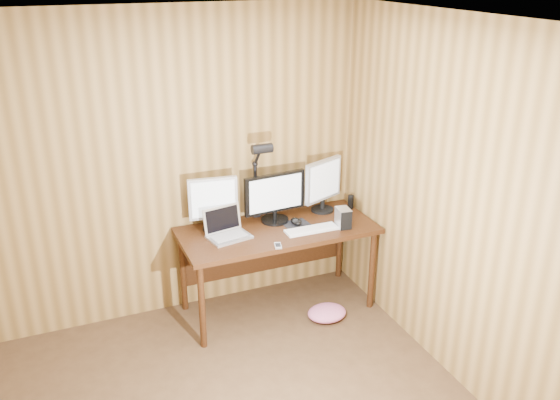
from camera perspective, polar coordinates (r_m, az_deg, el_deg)
room_shell at (r=2.97m, az=-4.89°, el=-9.18°), size 4.00×4.00×4.00m
desk at (r=4.95m, az=-0.55°, el=-3.71°), size 1.60×0.70×0.75m
monitor_center at (r=4.89m, az=-0.51°, el=0.29°), size 0.54×0.23×0.42m
monitor_left at (r=4.75m, az=-6.45°, el=-0.22°), size 0.40×0.19×0.45m
monitor_right at (r=5.09m, az=4.18°, el=1.57°), size 0.40×0.20×0.46m
laptop at (r=4.71m, az=-5.20°, el=-2.82°), size 0.36×0.30×0.23m
keyboard at (r=4.80m, az=3.05°, el=-2.85°), size 0.44×0.14×0.02m
mousepad at (r=4.91m, az=1.56°, el=-2.33°), size 0.23×0.19×0.00m
mouse at (r=4.90m, az=1.57°, el=-2.08°), size 0.08×0.12×0.04m
hard_drive at (r=4.86m, az=6.11°, el=-1.72°), size 0.12×0.16×0.16m
phone at (r=4.54m, az=-0.20°, el=-4.41°), size 0.08×0.11×0.01m
speaker at (r=5.24m, az=6.82°, el=-0.17°), size 0.05×0.05×0.12m
desk_lamp at (r=4.83m, az=-2.04°, el=2.99°), size 0.17×0.24×0.73m
fabric_pile at (r=5.04m, az=4.53°, el=-10.78°), size 0.38×0.34×0.11m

